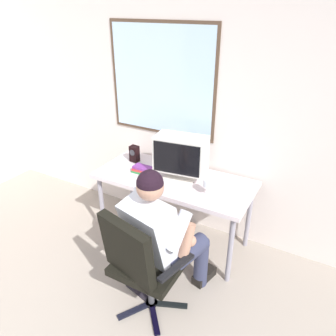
{
  "coord_description": "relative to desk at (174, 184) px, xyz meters",
  "views": [
    {
      "loc": [
        1.0,
        -0.19,
        2.19
      ],
      "look_at": [
        -0.08,
        1.77,
        1.05
      ],
      "focal_mm": 34.74,
      "sensor_mm": 36.0,
      "label": 1
    }
  ],
  "objects": [
    {
      "name": "wall_rear",
      "position": [
        0.23,
        0.39,
        0.76
      ],
      "size": [
        5.79,
        0.08,
        2.82
      ],
      "color": "silver",
      "rests_on": "ground"
    },
    {
      "name": "desk",
      "position": [
        0.0,
        0.0,
        0.0
      ],
      "size": [
        1.49,
        0.66,
        0.72
      ],
      "color": "gray",
      "rests_on": "ground"
    },
    {
      "name": "office_chair",
      "position": [
        0.21,
        -0.9,
        -0.12
      ],
      "size": [
        0.64,
        0.61,
        0.93
      ],
      "color": "black",
      "rests_on": "ground"
    },
    {
      "name": "person_seated",
      "position": [
        0.26,
        -0.66,
        -0.02
      ],
      "size": [
        0.61,
        0.83,
        1.21
      ],
      "color": "#2F324B",
      "rests_on": "ground"
    },
    {
      "name": "crt_monitor",
      "position": [
        0.06,
        0.03,
        0.31
      ],
      "size": [
        0.49,
        0.31,
        0.41
      ],
      "color": "beige",
      "rests_on": "desk"
    },
    {
      "name": "wine_glass",
      "position": [
        0.39,
        -0.12,
        0.17
      ],
      "size": [
        0.08,
        0.08,
        0.15
      ],
      "color": "silver",
      "rests_on": "desk"
    },
    {
      "name": "desk_speaker",
      "position": [
        -0.52,
        0.12,
        0.15
      ],
      "size": [
        0.09,
        0.08,
        0.17
      ],
      "color": "black",
      "rests_on": "desk"
    },
    {
      "name": "book_stack",
      "position": [
        -0.32,
        -0.05,
        0.09
      ],
      "size": [
        0.19,
        0.13,
        0.06
      ],
      "color": "#2A7A3D",
      "rests_on": "desk"
    }
  ]
}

